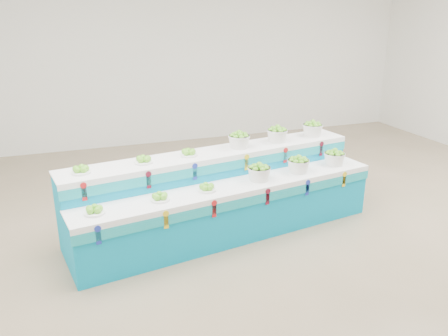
# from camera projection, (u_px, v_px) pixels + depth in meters

# --- Properties ---
(ground) EXTENTS (10.00, 10.00, 0.00)m
(ground) POSITION_uv_depth(u_px,v_px,m) (304.00, 236.00, 5.85)
(ground) COLOR #77684C
(ground) RESTS_ON ground
(back_wall) EXTENTS (10.00, 0.00, 10.00)m
(back_wall) POSITION_uv_depth(u_px,v_px,m) (194.00, 48.00, 9.63)
(back_wall) COLOR silver
(back_wall) RESTS_ON ground
(display_stand) EXTENTS (4.19, 1.69, 1.02)m
(display_stand) POSITION_uv_depth(u_px,v_px,m) (224.00, 194.00, 5.86)
(display_stand) COLOR #038FBF
(display_stand) RESTS_ON ground
(plate_lower_left) EXTENTS (0.26, 0.26, 0.10)m
(plate_lower_left) POSITION_uv_depth(u_px,v_px,m) (94.00, 210.00, 4.79)
(plate_lower_left) COLOR white
(plate_lower_left) RESTS_ON display_stand
(plate_lower_mid) EXTENTS (0.26, 0.26, 0.10)m
(plate_lower_mid) POSITION_uv_depth(u_px,v_px,m) (160.00, 196.00, 5.13)
(plate_lower_mid) COLOR white
(plate_lower_mid) RESTS_ON display_stand
(plate_lower_right) EXTENTS (0.26, 0.26, 0.10)m
(plate_lower_right) POSITION_uv_depth(u_px,v_px,m) (207.00, 187.00, 5.40)
(plate_lower_right) COLOR white
(plate_lower_right) RESTS_ON display_stand
(basket_lower_left) EXTENTS (0.34, 0.34, 0.22)m
(basket_lower_left) POSITION_uv_depth(u_px,v_px,m) (259.00, 172.00, 5.72)
(basket_lower_left) COLOR silver
(basket_lower_left) RESTS_ON display_stand
(basket_lower_mid) EXTENTS (0.34, 0.34, 0.22)m
(basket_lower_mid) POSITION_uv_depth(u_px,v_px,m) (298.00, 164.00, 6.00)
(basket_lower_mid) COLOR silver
(basket_lower_mid) RESTS_ON display_stand
(basket_lower_right) EXTENTS (0.34, 0.34, 0.22)m
(basket_lower_right) POSITION_uv_depth(u_px,v_px,m) (334.00, 157.00, 6.29)
(basket_lower_right) COLOR silver
(basket_lower_right) RESTS_ON display_stand
(plate_upper_left) EXTENTS (0.26, 0.26, 0.10)m
(plate_upper_left) POSITION_uv_depth(u_px,v_px,m) (81.00, 169.00, 5.10)
(plate_upper_left) COLOR white
(plate_upper_left) RESTS_ON display_stand
(plate_upper_mid) EXTENTS (0.26, 0.26, 0.10)m
(plate_upper_mid) POSITION_uv_depth(u_px,v_px,m) (144.00, 159.00, 5.44)
(plate_upper_mid) COLOR white
(plate_upper_mid) RESTS_ON display_stand
(plate_upper_right) EXTENTS (0.26, 0.26, 0.10)m
(plate_upper_right) POSITION_uv_depth(u_px,v_px,m) (189.00, 152.00, 5.72)
(plate_upper_right) COLOR white
(plate_upper_right) RESTS_ON display_stand
(basket_upper_left) EXTENTS (0.34, 0.34, 0.22)m
(basket_upper_left) POSITION_uv_depth(u_px,v_px,m) (239.00, 140.00, 6.04)
(basket_upper_left) COLOR silver
(basket_upper_left) RESTS_ON display_stand
(basket_upper_mid) EXTENTS (0.34, 0.34, 0.22)m
(basket_upper_mid) POSITION_uv_depth(u_px,v_px,m) (277.00, 134.00, 6.32)
(basket_upper_mid) COLOR silver
(basket_upper_mid) RESTS_ON display_stand
(basket_upper_right) EXTENTS (0.34, 0.34, 0.22)m
(basket_upper_right) POSITION_uv_depth(u_px,v_px,m) (313.00, 129.00, 6.61)
(basket_upper_right) COLOR silver
(basket_upper_right) RESTS_ON display_stand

